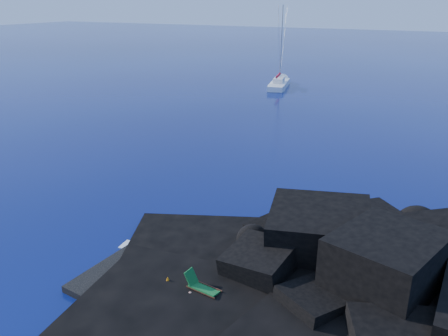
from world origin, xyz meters
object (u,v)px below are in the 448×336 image
(sailboat, at_px, (279,87))
(deck_chair, at_px, (204,285))
(sunbather, at_px, (180,292))
(marker_cone, at_px, (168,281))

(sailboat, xyz_separation_m, deck_chair, (14.56, -50.95, 0.91))
(deck_chair, height_order, sunbather, deck_chair)
(marker_cone, bearing_deg, deck_chair, 3.56)
(sailboat, distance_m, marker_cone, 52.62)
(sailboat, bearing_deg, sunbather, -86.69)
(marker_cone, bearing_deg, sunbather, -23.73)
(sailboat, height_order, marker_cone, sailboat)
(sunbather, relative_size, marker_cone, 3.42)
(sailboat, xyz_separation_m, sunbather, (13.60, -51.46, 0.53))
(sailboat, distance_m, deck_chair, 53.00)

